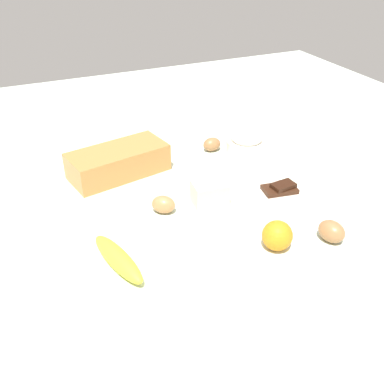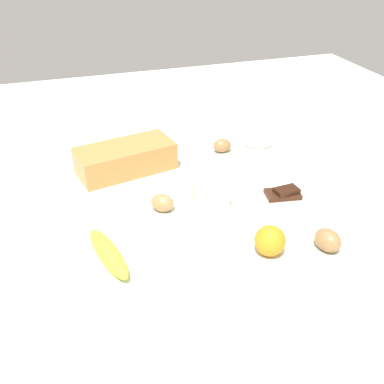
# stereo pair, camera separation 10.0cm
# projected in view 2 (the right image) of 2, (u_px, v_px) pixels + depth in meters

# --- Properties ---
(ground_plane) EXTENTS (2.40, 2.40, 0.02)m
(ground_plane) POSITION_uv_depth(u_px,v_px,m) (192.00, 208.00, 1.17)
(ground_plane) COLOR silver
(loaf_pan) EXTENTS (0.30, 0.18, 0.08)m
(loaf_pan) POSITION_uv_depth(u_px,v_px,m) (126.00, 158.00, 1.30)
(loaf_pan) COLOR #B77A3D
(loaf_pan) RESTS_ON ground_plane
(flour_bowl) EXTENTS (0.13, 0.13, 0.07)m
(flour_bowl) POSITION_uv_depth(u_px,v_px,m) (257.00, 146.00, 1.39)
(flour_bowl) COLOR silver
(flour_bowl) RESTS_ON ground_plane
(banana) EXTENTS (0.09, 0.20, 0.04)m
(banana) POSITION_uv_depth(u_px,v_px,m) (108.00, 253.00, 0.97)
(banana) COLOR yellow
(banana) RESTS_ON ground_plane
(orange_fruit) EXTENTS (0.07, 0.07, 0.07)m
(orange_fruit) POSITION_uv_depth(u_px,v_px,m) (270.00, 241.00, 0.98)
(orange_fruit) COLOR orange
(orange_fruit) RESTS_ON ground_plane
(butter_block) EXTENTS (0.10, 0.07, 0.06)m
(butter_block) POSITION_uv_depth(u_px,v_px,m) (210.00, 194.00, 1.15)
(butter_block) COLOR #F4EDB2
(butter_block) RESTS_ON ground_plane
(egg_near_butter) EXTENTS (0.06, 0.05, 0.04)m
(egg_near_butter) POSITION_uv_depth(u_px,v_px,m) (222.00, 145.00, 1.42)
(egg_near_butter) COLOR #9E6A40
(egg_near_butter) RESTS_ON ground_plane
(egg_beside_bowl) EXTENTS (0.08, 0.07, 0.05)m
(egg_beside_bowl) POSITION_uv_depth(u_px,v_px,m) (162.00, 202.00, 1.13)
(egg_beside_bowl) COLOR #B67B4A
(egg_beside_bowl) RESTS_ON ground_plane
(egg_loose) EXTENTS (0.06, 0.08, 0.05)m
(egg_loose) POSITION_uv_depth(u_px,v_px,m) (328.00, 240.00, 1.00)
(egg_loose) COLOR #A06B41
(egg_loose) RESTS_ON ground_plane
(chocolate_plate) EXTENTS (0.13, 0.13, 0.03)m
(chocolate_plate) POSITION_uv_depth(u_px,v_px,m) (283.00, 196.00, 1.18)
(chocolate_plate) COLOR silver
(chocolate_plate) RESTS_ON ground_plane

